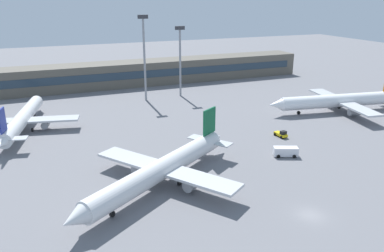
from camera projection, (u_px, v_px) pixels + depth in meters
The scene contains 9 objects.
ground_plane at pixel (208, 135), 97.11m from camera, with size 400.00×400.00×0.00m, color slate.
terminal_building at pixel (141, 73), 151.16m from camera, with size 134.29×12.13×9.00m.
airplane_near at pixel (160, 170), 70.25m from camera, with size 37.87×28.22×10.78m.
airplane_mid at pixel (338, 101), 115.64m from camera, with size 44.50×31.32×11.03m.
airplane_far at pixel (23, 118), 100.37m from camera, with size 28.52×40.29×10.07m.
baggage_tug_yellow at pixel (281, 134), 95.67m from camera, with size 2.15×3.75×1.75m.
service_van_white at pixel (285, 151), 84.23m from camera, with size 5.57×3.88×2.08m.
floodlight_tower_west at pixel (180, 56), 130.56m from camera, with size 3.20×0.80×23.60m.
floodlight_tower_east at pixel (144, 53), 124.19m from camera, with size 3.20×0.80×27.48m.
Camera 1 is at (-38.05, -42.95, 33.49)m, focal length 36.27 mm.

